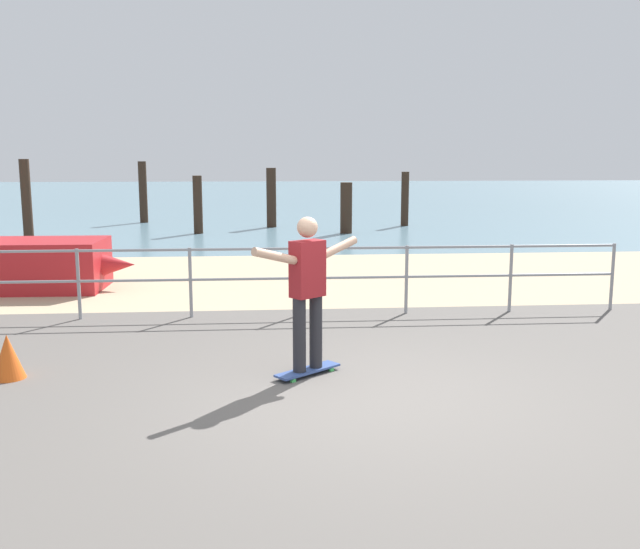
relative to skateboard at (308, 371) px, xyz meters
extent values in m
cube|color=#605B56|center=(0.48, -1.69, -0.07)|extent=(24.00, 10.00, 0.04)
cube|color=tan|center=(0.48, 6.31, -0.07)|extent=(24.00, 6.00, 0.04)
cube|color=slate|center=(0.48, 34.31, -0.07)|extent=(72.00, 50.00, 0.04)
cylinder|color=gray|center=(-3.13, 2.91, 0.46)|extent=(0.05, 0.05, 1.05)
cylinder|color=gray|center=(-1.53, 2.91, 0.46)|extent=(0.05, 0.05, 1.05)
cylinder|color=gray|center=(0.07, 2.91, 0.46)|extent=(0.05, 0.05, 1.05)
cylinder|color=gray|center=(1.66, 2.91, 0.46)|extent=(0.05, 0.05, 1.05)
cylinder|color=gray|center=(3.26, 2.91, 0.46)|extent=(0.05, 0.05, 1.05)
cylinder|color=gray|center=(4.86, 2.91, 0.46)|extent=(0.05, 0.05, 1.05)
cylinder|color=gray|center=(-0.73, 2.91, 0.95)|extent=(11.18, 0.04, 0.04)
cylinder|color=gray|center=(-0.73, 2.91, 0.51)|extent=(11.18, 0.04, 0.04)
cone|color=#B21E23|center=(-3.30, 5.30, 0.38)|extent=(1.11, 0.78, 0.77)
cube|color=#334C8C|center=(0.00, 0.00, 0.00)|extent=(0.75, 0.66, 0.02)
cylinder|color=#3FBF59|center=(-0.17, -0.24, -0.04)|extent=(0.07, 0.06, 0.06)
cylinder|color=#3FBF59|center=(-0.27, -0.11, -0.04)|extent=(0.07, 0.06, 0.06)
cylinder|color=#3FBF59|center=(0.27, 0.11, -0.04)|extent=(0.07, 0.06, 0.06)
cylinder|color=#3FBF59|center=(0.17, 0.24, -0.04)|extent=(0.07, 0.06, 0.06)
cylinder|color=#26262B|center=(-0.09, -0.08, 0.42)|extent=(0.14, 0.14, 0.80)
cylinder|color=#26262B|center=(0.09, 0.08, 0.42)|extent=(0.14, 0.14, 0.80)
cube|color=maroon|center=(0.00, 0.00, 1.12)|extent=(0.41, 0.38, 0.60)
sphere|color=tan|center=(0.00, 0.00, 1.56)|extent=(0.22, 0.22, 0.22)
cylinder|color=tan|center=(-0.35, -0.28, 1.30)|extent=(0.49, 0.42, 0.23)
cylinder|color=tan|center=(0.35, 0.28, 1.30)|extent=(0.49, 0.42, 0.23)
cylinder|color=#332319|center=(-6.95, 12.69, 1.07)|extent=(0.27, 0.27, 2.28)
cylinder|color=#332319|center=(-4.70, 18.15, 1.02)|extent=(0.29, 0.29, 2.17)
cylinder|color=#332319|center=(-2.44, 14.36, 0.82)|extent=(0.28, 0.28, 1.78)
cylinder|color=#332319|center=(-0.19, 16.14, 0.92)|extent=(0.32, 0.32, 1.97)
cylinder|color=#332319|center=(2.07, 14.06, 0.72)|extent=(0.36, 0.36, 1.57)
cylinder|color=#332319|center=(4.32, 16.25, 0.85)|extent=(0.26, 0.26, 1.84)
cone|color=#E55919|center=(-3.18, 0.13, 0.18)|extent=(0.36, 0.36, 0.50)
camera|label=1|loc=(-0.46, -7.32, 2.29)|focal=39.56mm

